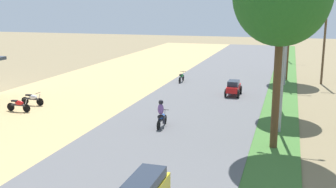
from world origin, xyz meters
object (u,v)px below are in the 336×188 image
object	(u,v)px
car_sedan_red	(233,87)
motorbike_ahead_second	(182,77)
utility_pole_far	(325,33)
motorbike_foreground_rider	(161,114)
streetlamp_far	(289,25)
streetlamp_near	(284,49)
streetlamp_mid	(287,33)
parked_motorbike_fifth	(33,98)
parked_motorbike_fourth	(19,104)

from	to	relation	value
car_sedan_red	motorbike_ahead_second	world-z (taller)	car_sedan_red
utility_pole_far	motorbike_foreground_rider	bearing A→B (deg)	-119.51
utility_pole_far	car_sedan_red	world-z (taller)	utility_pole_far
streetlamp_far	utility_pole_far	bearing A→B (deg)	-78.53
streetlamp_near	streetlamp_mid	size ratio (longest dim) A/B	1.02
parked_motorbike_fifth	utility_pole_far	distance (m)	25.48
streetlamp_far	motorbike_ahead_second	xyz separation A→B (m)	(-9.21, -18.95, -4.05)
car_sedan_red	streetlamp_mid	bearing A→B (deg)	56.15
parked_motorbike_fourth	streetlamp_far	xyz separation A→B (m)	(16.90, 32.53, 4.07)
car_sedan_red	motorbike_foreground_rider	world-z (taller)	motorbike_foreground_rider
streetlamp_far	parked_motorbike_fourth	bearing A→B (deg)	-117.46
utility_pole_far	parked_motorbike_fifth	bearing A→B (deg)	-143.85
car_sedan_red	parked_motorbike_fourth	bearing A→B (deg)	-145.17
parked_motorbike_fifth	motorbike_foreground_rider	distance (m)	10.78
utility_pole_far	motorbike_foreground_rider	xyz separation A→B (m)	(-9.84, -17.38, -3.78)
streetlamp_mid	car_sedan_red	bearing A→B (deg)	-123.85
motorbike_ahead_second	parked_motorbike_fourth	bearing A→B (deg)	-119.54
utility_pole_far	streetlamp_far	bearing A→B (deg)	101.47
utility_pole_far	motorbike_foreground_rider	size ratio (longest dim) A/B	4.94
streetlamp_mid	car_sedan_red	size ratio (longest dim) A/B	3.54
motorbike_foreground_rider	motorbike_ahead_second	world-z (taller)	motorbike_foreground_rider
streetlamp_mid	motorbike_foreground_rider	world-z (taller)	streetlamp_mid
parked_motorbike_fifth	parked_motorbike_fourth	bearing A→B (deg)	-84.12
streetlamp_far	car_sedan_red	distance (m)	24.03
car_sedan_red	streetlamp_far	bearing A→B (deg)	80.81
motorbike_foreground_rider	utility_pole_far	bearing A→B (deg)	60.49
parked_motorbike_fourth	parked_motorbike_fifth	world-z (taller)	same
parked_motorbike_fourth	streetlamp_mid	size ratio (longest dim) A/B	0.23
parked_motorbike_fourth	streetlamp_near	size ratio (longest dim) A/B	0.22
car_sedan_red	utility_pole_far	bearing A→B (deg)	47.09
motorbike_ahead_second	car_sedan_red	bearing A→B (deg)	-39.39
utility_pole_far	motorbike_ahead_second	bearing A→B (deg)	-166.06
utility_pole_far	streetlamp_mid	bearing A→B (deg)	-149.56
streetlamp_mid	motorbike_ahead_second	world-z (taller)	streetlamp_mid
parked_motorbike_fifth	motorbike_foreground_rider	xyz separation A→B (m)	(10.47, -2.54, 0.30)
parked_motorbike_fifth	streetlamp_near	size ratio (longest dim) A/B	0.22
streetlamp_mid	utility_pole_far	distance (m)	3.73
parked_motorbike_fifth	streetlamp_near	distance (m)	17.65
parked_motorbike_fifth	streetlamp_near	world-z (taller)	streetlamp_near
streetlamp_far	motorbike_foreground_rider	size ratio (longest dim) A/B	4.41
streetlamp_near	utility_pole_far	xyz separation A→B (m)	(3.22, 16.22, -0.08)
streetlamp_near	car_sedan_red	size ratio (longest dim) A/B	3.60
parked_motorbike_fifth	streetlamp_near	xyz separation A→B (m)	(17.09, -1.39, 4.17)
streetlamp_near	streetlamp_far	distance (m)	32.09
utility_pole_far	motorbike_foreground_rider	world-z (taller)	utility_pole_far
parked_motorbike_fourth	utility_pole_far	xyz separation A→B (m)	(20.12, 16.66, 4.09)
streetlamp_far	parked_motorbike_fifth	bearing A→B (deg)	-119.10
parked_motorbike_fourth	motorbike_foreground_rider	xyz separation A→B (m)	(10.28, -0.72, 0.30)
parked_motorbike_fifth	streetlamp_mid	world-z (taller)	streetlamp_mid
motorbike_foreground_rider	streetlamp_mid	bearing A→B (deg)	66.86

